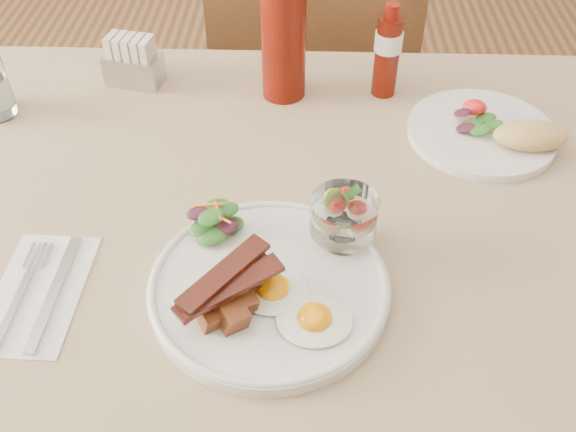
{
  "coord_description": "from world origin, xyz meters",
  "views": [
    {
      "loc": [
        -0.01,
        -0.6,
        1.33
      ],
      "look_at": [
        -0.03,
        -0.06,
        0.82
      ],
      "focal_mm": 40.0,
      "sensor_mm": 36.0,
      "label": 1
    }
  ],
  "objects_px": {
    "table": "(311,266)",
    "main_plate": "(269,287)",
    "sugar_caddy": "(133,63)",
    "ketchup_bottle": "(284,39)",
    "hot_sauce_bottle": "(387,52)",
    "chair_far": "(312,92)",
    "fruit_cup": "(344,216)",
    "second_plate": "(493,132)"
  },
  "relations": [
    {
      "from": "second_plate",
      "to": "hot_sauce_bottle",
      "type": "height_order",
      "value": "hot_sauce_bottle"
    },
    {
      "from": "chair_far",
      "to": "second_plate",
      "type": "height_order",
      "value": "chair_far"
    },
    {
      "from": "second_plate",
      "to": "hot_sauce_bottle",
      "type": "relative_size",
      "value": 1.47
    },
    {
      "from": "ketchup_bottle",
      "to": "sugar_caddy",
      "type": "relative_size",
      "value": 2.08
    },
    {
      "from": "chair_far",
      "to": "second_plate",
      "type": "xyz_separation_m",
      "value": [
        0.27,
        -0.48,
        0.24
      ]
    },
    {
      "from": "chair_far",
      "to": "fruit_cup",
      "type": "relative_size",
      "value": 11.32
    },
    {
      "from": "table",
      "to": "fruit_cup",
      "type": "bearing_deg",
      "value": -57.52
    },
    {
      "from": "main_plate",
      "to": "ketchup_bottle",
      "type": "relative_size",
      "value": 1.35
    },
    {
      "from": "fruit_cup",
      "to": "ketchup_bottle",
      "type": "relative_size",
      "value": 0.4
    },
    {
      "from": "hot_sauce_bottle",
      "to": "sugar_caddy",
      "type": "distance_m",
      "value": 0.41
    },
    {
      "from": "ketchup_bottle",
      "to": "hot_sauce_bottle",
      "type": "relative_size",
      "value": 1.35
    },
    {
      "from": "table",
      "to": "hot_sauce_bottle",
      "type": "bearing_deg",
      "value": 69.78
    },
    {
      "from": "chair_far",
      "to": "ketchup_bottle",
      "type": "xyz_separation_m",
      "value": [
        -0.05,
        -0.36,
        0.32
      ]
    },
    {
      "from": "sugar_caddy",
      "to": "table",
      "type": "bearing_deg",
      "value": -35.86
    },
    {
      "from": "sugar_caddy",
      "to": "main_plate",
      "type": "bearing_deg",
      "value": -49.45
    },
    {
      "from": "fruit_cup",
      "to": "sugar_caddy",
      "type": "bearing_deg",
      "value": 131.28
    },
    {
      "from": "second_plate",
      "to": "hot_sauce_bottle",
      "type": "xyz_separation_m",
      "value": [
        -0.15,
        0.13,
        0.06
      ]
    },
    {
      "from": "second_plate",
      "to": "hot_sauce_bottle",
      "type": "bearing_deg",
      "value": 140.67
    },
    {
      "from": "ketchup_bottle",
      "to": "hot_sauce_bottle",
      "type": "bearing_deg",
      "value": 2.78
    },
    {
      "from": "table",
      "to": "sugar_caddy",
      "type": "relative_size",
      "value": 13.37
    },
    {
      "from": "sugar_caddy",
      "to": "ketchup_bottle",
      "type": "bearing_deg",
      "value": 5.78
    },
    {
      "from": "table",
      "to": "main_plate",
      "type": "height_order",
      "value": "main_plate"
    },
    {
      "from": "second_plate",
      "to": "sugar_caddy",
      "type": "height_order",
      "value": "sugar_caddy"
    },
    {
      "from": "main_plate",
      "to": "second_plate",
      "type": "bearing_deg",
      "value": 43.91
    },
    {
      "from": "ketchup_bottle",
      "to": "sugar_caddy",
      "type": "bearing_deg",
      "value": 174.23
    },
    {
      "from": "fruit_cup",
      "to": "main_plate",
      "type": "bearing_deg",
      "value": -141.81
    },
    {
      "from": "table",
      "to": "hot_sauce_bottle",
      "type": "height_order",
      "value": "hot_sauce_bottle"
    },
    {
      "from": "hot_sauce_bottle",
      "to": "ketchup_bottle",
      "type": "bearing_deg",
      "value": -177.22
    },
    {
      "from": "sugar_caddy",
      "to": "second_plate",
      "type": "bearing_deg",
      "value": -2.62
    },
    {
      "from": "fruit_cup",
      "to": "hot_sauce_bottle",
      "type": "bearing_deg",
      "value": 77.86
    },
    {
      "from": "table",
      "to": "chair_far",
      "type": "relative_size",
      "value": 1.43
    },
    {
      "from": "chair_far",
      "to": "main_plate",
      "type": "height_order",
      "value": "chair_far"
    },
    {
      "from": "sugar_caddy",
      "to": "fruit_cup",
      "type": "bearing_deg",
      "value": -37.17
    },
    {
      "from": "table",
      "to": "main_plate",
      "type": "distance_m",
      "value": 0.16
    },
    {
      "from": "chair_far",
      "to": "hot_sauce_bottle",
      "type": "xyz_separation_m",
      "value": [
        0.11,
        -0.36,
        0.3
      ]
    },
    {
      "from": "main_plate",
      "to": "second_plate",
      "type": "distance_m",
      "value": 0.44
    },
    {
      "from": "chair_far",
      "to": "ketchup_bottle",
      "type": "height_order",
      "value": "ketchup_bottle"
    },
    {
      "from": "second_plate",
      "to": "table",
      "type": "bearing_deg",
      "value": -145.62
    },
    {
      "from": "chair_far",
      "to": "fruit_cup",
      "type": "bearing_deg",
      "value": -87.19
    },
    {
      "from": "chair_far",
      "to": "sugar_caddy",
      "type": "distance_m",
      "value": 0.52
    },
    {
      "from": "ketchup_bottle",
      "to": "hot_sauce_bottle",
      "type": "xyz_separation_m",
      "value": [
        0.16,
        0.01,
        -0.02
      ]
    },
    {
      "from": "chair_far",
      "to": "main_plate",
      "type": "xyz_separation_m",
      "value": [
        -0.05,
        -0.79,
        0.24
      ]
    }
  ]
}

